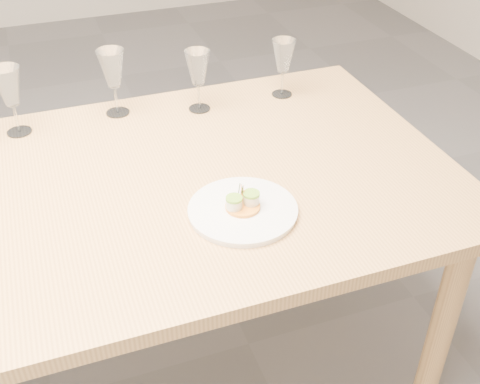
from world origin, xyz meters
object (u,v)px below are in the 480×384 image
object	(u,v)px
wine_glass_0	(9,88)
dinner_plate	(243,209)
wine_glass_1	(112,70)
wine_glass_2	(198,69)
dining_table	(2,234)
wine_glass_3	(283,57)

from	to	relation	value
wine_glass_0	dinner_plate	bearing A→B (deg)	-50.50
dinner_plate	wine_glass_0	size ratio (longest dim) A/B	1.30
dinner_plate	wine_glass_1	distance (m)	0.66
wine_glass_1	wine_glass_2	bearing A→B (deg)	-13.96
dining_table	wine_glass_1	size ratio (longest dim) A/B	11.56
wine_glass_1	wine_glass_0	bearing A→B (deg)	-175.98
dinner_plate	wine_glass_0	bearing A→B (deg)	129.50
wine_glass_3	wine_glass_0	bearing A→B (deg)	177.51
dinner_plate	wine_glass_3	world-z (taller)	wine_glass_3
wine_glass_0	wine_glass_2	distance (m)	0.55
dining_table	wine_glass_0	world-z (taller)	wine_glass_0
dinner_plate	wine_glass_1	xyz separation A→B (m)	(-0.19, 0.62, 0.13)
dinner_plate	wine_glass_0	world-z (taller)	wine_glass_0
wine_glass_1	wine_glass_2	world-z (taller)	wine_glass_1
dinner_plate	wine_glass_2	size ratio (longest dim) A/B	1.38
wine_glass_0	wine_glass_3	distance (m)	0.83
dinner_plate	dining_table	bearing A→B (deg)	160.10
dinner_plate	wine_glass_2	world-z (taller)	wine_glass_2
wine_glass_0	wine_glass_1	world-z (taller)	wine_glass_1
dining_table	wine_glass_2	size ratio (longest dim) A/B	12.34
dinner_plate	wine_glass_3	xyz separation A→B (m)	(0.34, 0.56, 0.12)
wine_glass_3	dining_table	bearing A→B (deg)	-158.78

